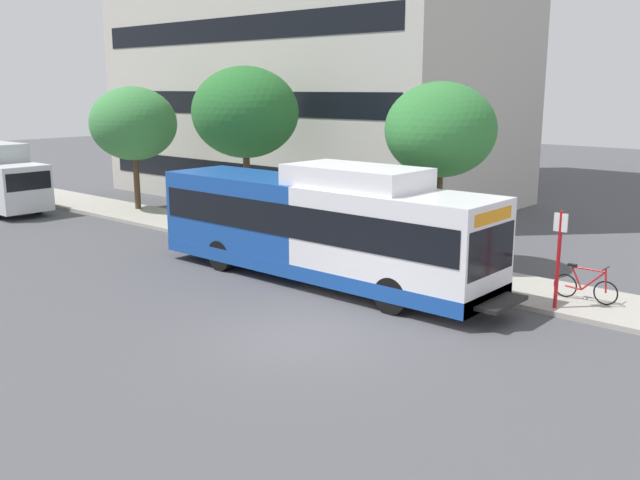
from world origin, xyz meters
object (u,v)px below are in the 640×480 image
Objects in this scene: bicycle_parked at (585,286)px; street_tree_mid_block at (245,113)px; bus_stop_sign_pole at (559,252)px; street_tree_far_block at (134,124)px; street_tree_near_stop at (440,130)px; transit_bus at (320,227)px.

bicycle_parked is 0.27× the size of street_tree_mid_block.
bus_stop_sign_pole is 1.48× the size of bicycle_parked.
street_tree_near_stop is at bearing -89.91° from street_tree_far_block.
bicycle_parked is at bearing -67.88° from transit_bus.
transit_bus is 4.71× the size of bus_stop_sign_pole.
bicycle_parked is at bearing -94.10° from street_tree_mid_block.
street_tree_near_stop reaches higher than transit_bus.
street_tree_near_stop is 9.36m from street_tree_mid_block.
street_tree_far_block is (0.68, 21.82, 3.62)m from bicycle_parked.
street_tree_mid_block is at bearing 87.93° from street_tree_near_stop.
transit_bus reaches higher than bicycle_parked.
bicycle_parked is 6.55m from street_tree_near_stop.
bicycle_parked is (1.12, -0.36, -1.09)m from bus_stop_sign_pole.
street_tree_near_stop is 0.90× the size of street_tree_mid_block.
transit_bus is 8.97m from street_tree_mid_block.
transit_bus is at bearing -117.85° from street_tree_mid_block.
transit_bus is at bearing 151.85° from street_tree_near_stop.
bus_stop_sign_pole is at bearing 162.14° from bicycle_parked.
transit_bus is 6.96× the size of bicycle_parked.
transit_bus is 1.87× the size of street_tree_mid_block.
street_tree_mid_block is (2.16, 14.15, 3.20)m from bus_stop_sign_pole.
bicycle_parked is at bearing -97.75° from street_tree_near_stop.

